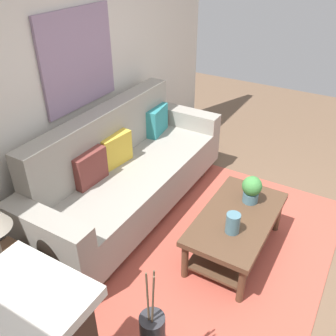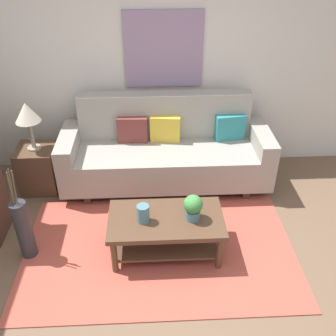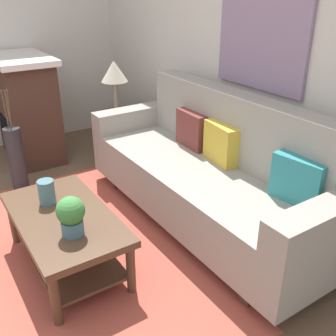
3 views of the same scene
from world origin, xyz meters
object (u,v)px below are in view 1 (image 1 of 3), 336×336
at_px(coffee_table, 236,226).
at_px(potted_plant_tabletop, 252,189).
at_px(throw_pillow_maroon, 90,168).
at_px(throw_pillow_teal, 157,120).
at_px(tabletop_vase, 233,223).
at_px(side_table, 13,293).
at_px(couch, 127,174).
at_px(throw_pillow_mustard, 116,149).
at_px(framed_painting, 79,59).

xyz_separation_m(coffee_table, potted_plant_tabletop, (0.25, -0.02, 0.26)).
xyz_separation_m(throw_pillow_maroon, coffee_table, (0.34, -1.34, -0.37)).
distance_m(throw_pillow_teal, tabletop_vase, 1.74).
bearing_deg(tabletop_vase, throw_pillow_maroon, 95.27).
bearing_deg(potted_plant_tabletop, throw_pillow_teal, 66.62).
height_order(throw_pillow_maroon, side_table, throw_pillow_maroon).
xyz_separation_m(throw_pillow_teal, coffee_table, (-0.84, -1.34, -0.37)).
height_order(throw_pillow_maroon, tabletop_vase, throw_pillow_maroon).
bearing_deg(coffee_table, couch, 87.48).
relative_size(couch, tabletop_vase, 13.81).
xyz_separation_m(couch, throw_pillow_maroon, (-0.39, 0.12, 0.25)).
bearing_deg(potted_plant_tabletop, side_table, 145.84).
relative_size(throw_pillow_maroon, throw_pillow_mustard, 1.00).
bearing_deg(couch, throw_pillow_maroon, 162.50).
bearing_deg(throw_pillow_mustard, framed_painting, 90.00).
bearing_deg(throw_pillow_teal, side_table, -175.39).
bearing_deg(throw_pillow_teal, framed_painting, 156.58).
relative_size(throw_pillow_maroon, throw_pillow_teal, 1.00).
distance_m(throw_pillow_teal, side_table, 2.36).
distance_m(tabletop_vase, potted_plant_tabletop, 0.47).
distance_m(couch, throw_pillow_mustard, 0.28).
relative_size(couch, throw_pillow_mustard, 6.87).
bearing_deg(couch, side_table, -177.64).
height_order(throw_pillow_mustard, side_table, throw_pillow_mustard).
bearing_deg(couch, framed_painting, 90.00).
distance_m(couch, tabletop_vase, 1.28).
height_order(potted_plant_tabletop, framed_painting, framed_painting).
bearing_deg(framed_painting, couch, -90.00).
bearing_deg(throw_pillow_teal, throw_pillow_mustard, 180.00).
distance_m(couch, potted_plant_tabletop, 1.26).
xyz_separation_m(throw_pillow_maroon, throw_pillow_mustard, (0.39, 0.00, 0.00)).
distance_m(throw_pillow_teal, potted_plant_tabletop, 1.49).
bearing_deg(throw_pillow_maroon, tabletop_vase, -84.73).
xyz_separation_m(couch, throw_pillow_teal, (0.79, 0.12, 0.25)).
height_order(throw_pillow_mustard, coffee_table, throw_pillow_mustard).
distance_m(throw_pillow_mustard, coffee_table, 1.39).
xyz_separation_m(coffee_table, side_table, (-1.48, 1.15, -0.03)).
xyz_separation_m(couch, tabletop_vase, (-0.27, -1.25, 0.09)).
relative_size(throw_pillow_teal, potted_plant_tabletop, 1.37).
height_order(tabletop_vase, potted_plant_tabletop, potted_plant_tabletop).
xyz_separation_m(couch, framed_painting, (0.00, 0.47, 1.10)).
distance_m(throw_pillow_maroon, potted_plant_tabletop, 1.49).
bearing_deg(throw_pillow_teal, tabletop_vase, -127.45).
relative_size(throw_pillow_maroon, coffee_table, 0.33).
height_order(throw_pillow_maroon, throw_pillow_mustard, same).
height_order(throw_pillow_maroon, throw_pillow_teal, same).
bearing_deg(throw_pillow_maroon, throw_pillow_mustard, 0.00).
xyz_separation_m(tabletop_vase, side_table, (-1.27, 1.19, -0.24)).
height_order(couch, tabletop_vase, couch).
xyz_separation_m(throw_pillow_mustard, side_table, (-1.54, -0.19, -0.40)).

